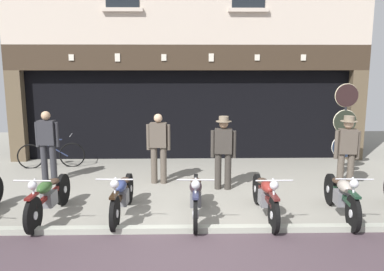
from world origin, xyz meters
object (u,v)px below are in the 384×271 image
motorcycle_center_left (122,195)px  advert_board_far (99,95)px  motorcycle_left (49,196)px  assistant_far_right (347,148)px  leaning_bicycle (51,154)px  tyre_sign_pole (345,122)px  shopkeeper_center (158,145)px  salesman_left (48,143)px  advert_board_near (137,94)px  motorcycle_right (341,195)px  motorcycle_center (196,196)px  motorcycle_center_right (265,196)px  salesman_right (223,149)px

motorcycle_center_left → advert_board_far: (-1.32, 4.60, 1.48)m
motorcycle_left → assistant_far_right: bearing=-161.5°
leaning_bicycle → tyre_sign_pole: bearing=75.1°
shopkeeper_center → motorcycle_center_left: bearing=80.3°
salesman_left → advert_board_far: size_ratio=1.70×
advert_board_near → salesman_left: bearing=-128.9°
salesman_left → advert_board_far: bearing=-104.9°
motorcycle_center_left → advert_board_near: size_ratio=2.01×
motorcycle_center_left → advert_board_far: size_ratio=1.99×
motorcycle_center_left → motorcycle_right: 4.01m
motorcycle_center → motorcycle_right: motorcycle_right is taller
advert_board_near → advert_board_far: bearing=180.0°
motorcycle_center → advert_board_far: bearing=-58.4°
motorcycle_center_right → leaning_bicycle: leaning_bicycle is taller
advert_board_far → motorcycle_center_left: bearing=-74.0°
motorcycle_center_left → salesman_left: 3.13m
advert_board_near → salesman_right: bearing=-53.7°
motorcycle_center_left → leaning_bicycle: leaning_bicycle is taller
advert_board_far → leaning_bicycle: size_ratio=0.57×
motorcycle_left → shopkeeper_center: size_ratio=1.21×
motorcycle_center → motorcycle_center_right: motorcycle_center is taller
motorcycle_center_right → salesman_left: 5.29m
salesman_left → salesman_right: bearing=173.8°
advert_board_far → salesman_right: bearing=-42.3°
motorcycle_left → salesman_left: 2.51m
motorcycle_center_left → shopkeeper_center: size_ratio=1.20×
salesman_right → leaning_bicycle: salesman_right is taller
motorcycle_left → motorcycle_right: bearing=-177.5°
shopkeeper_center → tyre_sign_pole: tyre_sign_pole is taller
advert_board_far → motorcycle_center: bearing=-60.4°
motorcycle_right → salesman_left: size_ratio=1.14×
tyre_sign_pole → assistant_far_right: bearing=-108.3°
motorcycle_left → tyre_sign_pole: size_ratio=0.87×
motorcycle_right → motorcycle_left: bearing=3.6°
shopkeeper_center → advert_board_far: 3.30m
shopkeeper_center → motorcycle_center: bearing=115.6°
motorcycle_center_left → assistant_far_right: size_ratio=1.20×
motorcycle_center → advert_board_far: size_ratio=1.96×
salesman_right → motorcycle_center_left: bearing=45.3°
motorcycle_center_right → motorcycle_left: bearing=-1.2°
shopkeeper_center → assistant_far_right: size_ratio=1.00×
assistant_far_right → advert_board_near: 5.91m
motorcycle_right → salesman_left: bearing=-17.2°
shopkeeper_center → motorcycle_center_right: bearing=139.2°
assistant_far_right → motorcycle_right: bearing=70.3°
motorcycle_left → motorcycle_center_left: bearing=-174.2°
motorcycle_center → salesman_left: bearing=-32.6°
motorcycle_right → leaning_bicycle: 7.43m
salesman_left → motorcycle_center_right: bearing=156.8°
salesman_left → assistant_far_right: bearing=178.0°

